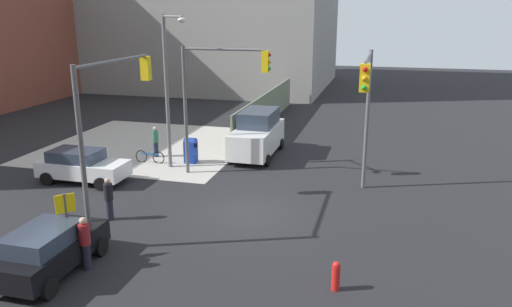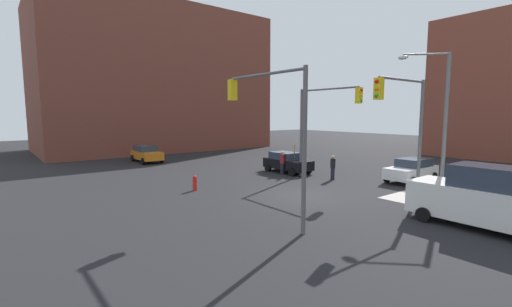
{
  "view_description": "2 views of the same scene",
  "coord_description": "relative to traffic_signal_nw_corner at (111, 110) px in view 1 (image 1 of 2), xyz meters",
  "views": [
    {
      "loc": [
        -18.59,
        -5.3,
        8.15
      ],
      "look_at": [
        -0.27,
        -0.46,
        2.72
      ],
      "focal_mm": 35.0,
      "sensor_mm": 36.0,
      "label": 1
    },
    {
      "loc": [
        13.6,
        -13.98,
        4.69
      ],
      "look_at": [
        -1.28,
        -2.32,
        2.5
      ],
      "focal_mm": 24.0,
      "sensor_mm": 36.0,
      "label": 2
    }
  ],
  "objects": [
    {
      "name": "sidewalk_corner",
      "position": [
        11.47,
        4.5,
        -4.62
      ],
      "size": [
        12.0,
        12.0,
        0.01
      ],
      "primitive_type": "cube",
      "color": "#ADA89E",
      "rests_on": "ground"
    },
    {
      "name": "warning_sign_two_way",
      "position": [
        -2.93,
        0.19,
        -2.98
      ],
      "size": [
        0.48,
        0.48,
        2.4
      ],
      "color": "#4C4C4C",
      "rests_on": "ground"
    },
    {
      "name": "pedestrian_crossing",
      "position": [
        9.27,
        2.9,
        -3.69
      ],
      "size": [
        0.36,
        0.36,
        1.79
      ],
      "rotation": [
        0.0,
        0.0,
        3.84
      ],
      "color": "#2D664C",
      "rests_on": "ground"
    },
    {
      "name": "fire_hydrant",
      "position": [
        -2.53,
        -8.7,
        -4.14
      ],
      "size": [
        0.26,
        0.26,
        0.94
      ],
      "color": "red",
      "rests_on": "ground"
    },
    {
      "name": "street_lamp_corner",
      "position": [
        7.41,
        1.04,
        0.08
      ],
      "size": [
        2.05,
        2.0,
        8.0
      ],
      "color": "slate",
      "rests_on": "ground"
    },
    {
      "name": "bicycle_leaning_on_fence",
      "position": [
        8.07,
        2.7,
        -4.28
      ],
      "size": [
        0.05,
        1.75,
        0.97
      ],
      "color": "black",
      "rests_on": "ground"
    },
    {
      "name": "van_white_delivery",
      "position": [
        11.07,
        -2.7,
        -3.34
      ],
      "size": [
        5.4,
        2.32,
        2.62
      ],
      "color": "white",
      "rests_on": "ground"
    },
    {
      "name": "traffic_signal_se_corner",
      "position": [
        4.99,
        -9.0,
        -0.01
      ],
      "size": [
        5.21,
        0.36,
        6.5
      ],
      "color": "#59595B",
      "rests_on": "ground"
    },
    {
      "name": "traffic_signal_ne_corner",
      "position": [
        6.97,
        -1.69,
        -0.05
      ],
      "size": [
        0.36,
        4.52,
        6.5
      ],
      "color": "#59595B",
      "rests_on": "ground"
    },
    {
      "name": "coupe_black",
      "position": [
        -3.84,
        0.29,
        -3.78
      ],
      "size": [
        4.12,
        2.02,
        1.62
      ],
      "color": "black",
      "rests_on": "ground"
    },
    {
      "name": "pedestrian_walking_north",
      "position": [
        0.47,
        0.7,
        -3.7
      ],
      "size": [
        0.36,
        0.36,
        1.77
      ],
      "rotation": [
        0.0,
        0.0,
        1.16
      ],
      "color": "black",
      "rests_on": "ground"
    },
    {
      "name": "pedestrian_waiting",
      "position": [
        -3.33,
        -0.7,
        -3.67
      ],
      "size": [
        0.36,
        0.36,
        1.83
      ],
      "rotation": [
        0.0,
        0.0,
        5.23
      ],
      "color": "maroon",
      "rests_on": "ground"
    },
    {
      "name": "construction_fence",
      "position": [
        19.11,
        -1.3,
        -3.42
      ],
      "size": [
        17.29,
        0.12,
        2.4
      ],
      "primitive_type": "cube",
      "color": "slate",
      "rests_on": "ground"
    },
    {
      "name": "ground_plane",
      "position": [
        2.47,
        -4.5,
        -4.62
      ],
      "size": [
        120.0,
        120.0,
        0.0
      ],
      "primitive_type": "plane",
      "color": "black"
    },
    {
      "name": "sedan_white",
      "position": [
        4.3,
        4.48,
        -3.78
      ],
      "size": [
        2.02,
        4.34,
        1.62
      ],
      "color": "white",
      "rests_on": "ground"
    },
    {
      "name": "bicycle_at_crosswalk",
      "position": [
        -4.34,
        1.5,
        -4.28
      ],
      "size": [
        1.75,
        0.05,
        0.97
      ],
      "color": "black",
      "rests_on": "ground"
    },
    {
      "name": "traffic_signal_nw_corner",
      "position": [
        0.0,
        0.0,
        0.0
      ],
      "size": [
        5.35,
        0.36,
        6.5
      ],
      "color": "#59595B",
      "rests_on": "ground"
    },
    {
      "name": "mailbox_blue",
      "position": [
        8.67,
        0.5,
        -3.86
      ],
      "size": [
        0.56,
        0.64,
        1.43
      ],
      "color": "navy",
      "rests_on": "ground"
    }
  ]
}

